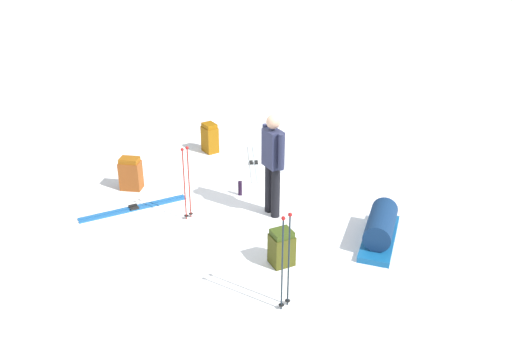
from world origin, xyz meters
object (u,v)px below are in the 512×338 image
(backpack_large_dark, at_px, (282,248))
(ski_pair_far, at_px, (134,208))
(backpack_bright, at_px, (210,138))
(gear_sled, at_px, (380,228))
(ski_pair_near, at_px, (254,163))
(ski_poles_planted_near, at_px, (186,179))
(thermos_bottle, at_px, (240,188))
(backpack_small_spare, at_px, (131,174))
(skier_standing, at_px, (273,160))
(ski_poles_planted_far, at_px, (286,257))

(backpack_large_dark, bearing_deg, ski_pair_far, -61.88)
(backpack_bright, relative_size, gear_sled, 0.46)
(ski_pair_near, height_order, gear_sled, gear_sled)
(ski_pair_near, bearing_deg, backpack_large_dark, 68.08)
(backpack_bright, distance_m, ski_poles_planted_near, 2.75)
(thermos_bottle, bearing_deg, backpack_small_spare, -35.86)
(ski_pair_near, distance_m, backpack_small_spare, 2.42)
(ski_pair_far, relative_size, backpack_small_spare, 3.03)
(ski_pair_far, relative_size, thermos_bottle, 6.92)
(ski_pair_near, relative_size, backpack_large_dark, 3.15)
(skier_standing, relative_size, backpack_small_spare, 2.86)
(skier_standing, relative_size, gear_sled, 1.29)
(gear_sled, bearing_deg, backpack_large_dark, -7.07)
(backpack_small_spare, xyz_separation_m, ski_poles_planted_far, (-0.69, 4.07, 0.44))
(ski_pair_far, distance_m, backpack_large_dark, 2.86)
(ski_poles_planted_near, relative_size, thermos_bottle, 4.75)
(ski_pair_near, height_order, ski_poles_planted_far, ski_poles_planted_far)
(ski_pair_far, xyz_separation_m, backpack_large_dark, (-1.34, 2.51, 0.25))
(ski_poles_planted_near, bearing_deg, ski_poles_planted_far, 94.51)
(ski_pair_far, distance_m, backpack_bright, 2.67)
(skier_standing, relative_size, thermos_bottle, 6.54)
(backpack_small_spare, bearing_deg, ski_poles_planted_near, 108.52)
(backpack_small_spare, relative_size, ski_poles_planted_near, 0.48)
(gear_sled, bearing_deg, ski_pair_far, -42.72)
(ski_pair_far, relative_size, backpack_bright, 2.95)
(ski_poles_planted_near, distance_m, thermos_bottle, 1.26)
(backpack_large_dark, bearing_deg, thermos_bottle, -101.65)
(ski_pair_far, bearing_deg, skier_standing, 147.52)
(ski_poles_planted_far, xyz_separation_m, gear_sled, (-2.04, -0.62, -0.51))
(backpack_bright, bearing_deg, ski_poles_planted_near, 58.32)
(gear_sled, bearing_deg, backpack_small_spare, -51.58)
(ski_poles_planted_far, bearing_deg, ski_pair_far, -74.99)
(ski_pair_near, height_order, thermos_bottle, thermos_bottle)
(ski_pair_near, xyz_separation_m, ski_pair_far, (2.60, 0.62, -0.00))
(gear_sled, bearing_deg, backpack_bright, -79.25)
(backpack_bright, bearing_deg, backpack_large_dark, 79.36)
(ski_pair_far, bearing_deg, ski_poles_planted_far, 105.01)
(ski_pair_far, distance_m, gear_sled, 4.00)
(skier_standing, height_order, backpack_large_dark, skier_standing)
(backpack_large_dark, bearing_deg, ski_poles_planted_far, 61.22)
(skier_standing, height_order, ski_poles_planted_far, skier_standing)
(skier_standing, bearing_deg, ski_pair_far, -32.48)
(backpack_bright, height_order, gear_sled, backpack_bright)
(skier_standing, bearing_deg, backpack_bright, -93.61)
(skier_standing, bearing_deg, ski_poles_planted_far, 63.55)
(ski_pair_far, xyz_separation_m, ski_poles_planted_far, (-0.89, 3.33, 0.72))
(ski_poles_planted_far, bearing_deg, backpack_large_dark, -118.78)
(gear_sled, height_order, thermos_bottle, gear_sled)
(backpack_large_dark, distance_m, gear_sled, 1.60)
(ski_pair_far, height_order, backpack_large_dark, backpack_large_dark)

